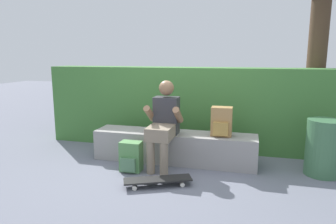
# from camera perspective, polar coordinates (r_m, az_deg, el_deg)

# --- Properties ---
(ground_plane) EXTENTS (24.00, 24.00, 0.00)m
(ground_plane) POSITION_cam_1_polar(r_m,az_deg,el_deg) (4.17, -0.13, -10.84)
(ground_plane) COLOR slate
(bench_main) EXTENTS (2.33, 0.46, 0.43)m
(bench_main) POSITION_cam_1_polar(r_m,az_deg,el_deg) (4.45, 1.15, -6.52)
(bench_main) COLOR gray
(bench_main) RESTS_ON ground
(person_skater) EXTENTS (0.49, 0.62, 1.18)m
(person_skater) POSITION_cam_1_polar(r_m,az_deg,el_deg) (4.17, -0.80, -1.77)
(person_skater) COLOR #333338
(person_skater) RESTS_ON ground
(skateboard_near_person) EXTENTS (0.81, 0.51, 0.09)m
(skateboard_near_person) POSITION_cam_1_polar(r_m,az_deg,el_deg) (3.70, -1.92, -12.51)
(skateboard_near_person) COLOR black
(skateboard_near_person) RESTS_ON ground
(backpack_on_bench) EXTENTS (0.28, 0.23, 0.40)m
(backpack_on_bench) POSITION_cam_1_polar(r_m,az_deg,el_deg) (4.24, 9.94, -1.85)
(backpack_on_bench) COLOR #A37A47
(backpack_on_bench) RESTS_ON bench_main
(backpack_on_ground) EXTENTS (0.28, 0.23, 0.40)m
(backpack_on_ground) POSITION_cam_1_polar(r_m,az_deg,el_deg) (4.13, -6.92, -8.31)
(backpack_on_ground) COLOR #51894C
(backpack_on_ground) RESTS_ON ground
(hedge_row) EXTENTS (5.42, 0.50, 1.33)m
(hedge_row) POSITION_cam_1_polar(r_m,az_deg,el_deg) (5.06, 7.24, 0.69)
(hedge_row) COLOR #3E7435
(hedge_row) RESTS_ON ground
(trash_bin) EXTENTS (0.44, 0.44, 0.72)m
(trash_bin) POSITION_cam_1_polar(r_m,az_deg,el_deg) (4.39, 27.01, -5.93)
(trash_bin) COLOR #3D6B47
(trash_bin) RESTS_ON ground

